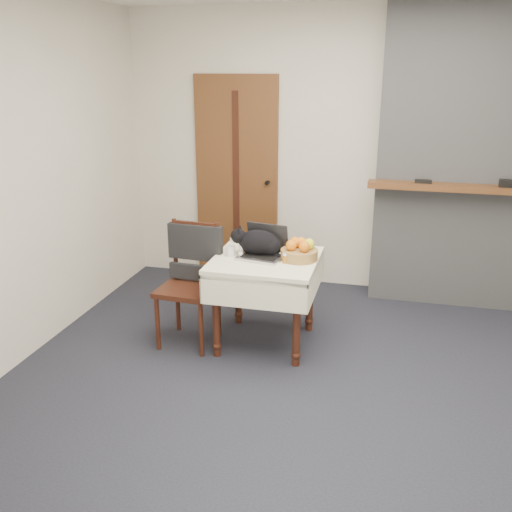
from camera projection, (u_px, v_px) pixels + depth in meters
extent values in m
plane|color=black|center=(329.00, 390.00, 3.83)|extent=(4.50, 4.50, 0.00)
cube|color=beige|center=(362.00, 154.00, 5.26)|extent=(4.50, 0.02, 2.60)
cube|color=beige|center=(12.00, 183.00, 3.94)|extent=(0.02, 4.00, 2.60)
cube|color=brown|center=(237.00, 180.00, 5.61)|extent=(0.82, 0.05, 2.00)
cube|color=#36130E|center=(236.00, 181.00, 5.58)|extent=(0.06, 0.01, 1.70)
cylinder|color=black|center=(267.00, 183.00, 5.49)|extent=(0.04, 0.06, 0.04)
cube|color=gray|center=(466.00, 160.00, 4.91)|extent=(1.50, 0.30, 2.60)
cube|color=brown|center=(466.00, 188.00, 4.75)|extent=(1.62, 0.18, 0.05)
cube|color=black|center=(423.00, 181.00, 4.82)|extent=(0.14, 0.04, 0.03)
cube|color=black|center=(506.00, 183.00, 4.67)|extent=(0.10, 0.07, 0.06)
cylinder|color=#36130E|center=(216.00, 316.00, 4.19)|extent=(0.06, 0.06, 0.64)
sphere|color=#36130E|center=(217.00, 346.00, 4.27)|extent=(0.07, 0.07, 0.07)
cylinder|color=#36130E|center=(297.00, 325.00, 4.05)|extent=(0.06, 0.06, 0.64)
sphere|color=#36130E|center=(296.00, 355.00, 4.13)|extent=(0.07, 0.07, 0.07)
cylinder|color=#36130E|center=(238.00, 287.00, 4.74)|extent=(0.06, 0.06, 0.64)
sphere|color=#36130E|center=(239.00, 314.00, 4.82)|extent=(0.07, 0.07, 0.07)
cylinder|color=#36130E|center=(310.00, 294.00, 4.60)|extent=(0.06, 0.06, 0.64)
sphere|color=#36130E|center=(309.00, 321.00, 4.68)|extent=(0.07, 0.07, 0.07)
cube|color=white|center=(265.00, 262.00, 4.28)|extent=(0.78, 0.78, 0.06)
cube|color=white|center=(253.00, 294.00, 3.97)|extent=(0.78, 0.01, 0.22)
cube|color=white|center=(276.00, 260.00, 4.67)|extent=(0.78, 0.01, 0.22)
cube|color=white|center=(217.00, 271.00, 4.41)|extent=(0.01, 0.78, 0.22)
cube|color=white|center=(316.00, 280.00, 4.23)|extent=(0.01, 0.78, 0.22)
cube|color=#B7B7BC|center=(261.00, 257.00, 4.26)|extent=(0.36, 0.28, 0.02)
cube|color=black|center=(261.00, 256.00, 4.25)|extent=(0.29, 0.20, 0.00)
cube|color=black|center=(268.00, 237.00, 4.34)|extent=(0.33, 0.12, 0.22)
cube|color=#95B7DB|center=(268.00, 237.00, 4.34)|extent=(0.30, 0.10, 0.20)
ellipsoid|color=black|center=(259.00, 243.00, 4.30)|extent=(0.34, 0.22, 0.20)
ellipsoid|color=black|center=(272.00, 246.00, 4.30)|extent=(0.18, 0.20, 0.16)
sphere|color=black|center=(238.00, 236.00, 4.31)|extent=(0.13, 0.13, 0.12)
ellipsoid|color=white|center=(233.00, 239.00, 4.32)|extent=(0.06, 0.07, 0.06)
ellipsoid|color=white|center=(242.00, 247.00, 4.33)|extent=(0.06, 0.07, 0.08)
cone|color=black|center=(239.00, 230.00, 4.25)|extent=(0.04, 0.05, 0.05)
cone|color=black|center=(240.00, 228.00, 4.32)|extent=(0.04, 0.05, 0.05)
cylinder|color=black|center=(280.00, 256.00, 4.25)|extent=(0.18, 0.07, 0.03)
sphere|color=white|center=(241.00, 254.00, 4.31)|extent=(0.04, 0.04, 0.04)
sphere|color=white|center=(242.00, 251.00, 4.38)|extent=(0.04, 0.04, 0.04)
cylinder|color=silver|center=(230.00, 251.00, 4.32)|extent=(0.07, 0.07, 0.08)
cylinder|color=#B06515|center=(285.00, 259.00, 4.16)|extent=(0.03, 0.03, 0.06)
cylinder|color=white|center=(285.00, 254.00, 4.15)|extent=(0.04, 0.04, 0.01)
cylinder|color=#AA7744|center=(299.00, 254.00, 4.23)|extent=(0.28, 0.28, 0.08)
sphere|color=orange|center=(291.00, 245.00, 4.19)|extent=(0.08, 0.08, 0.08)
sphere|color=orange|center=(304.00, 247.00, 4.16)|extent=(0.08, 0.08, 0.08)
sphere|color=orange|center=(301.00, 242.00, 4.26)|extent=(0.08, 0.08, 0.08)
sphere|color=#F8FF29|center=(309.00, 244.00, 4.22)|extent=(0.08, 0.08, 0.08)
sphere|color=orange|center=(295.00, 242.00, 4.26)|extent=(0.08, 0.08, 0.08)
cube|color=black|center=(288.00, 256.00, 4.31)|extent=(0.13, 0.09, 0.01)
cube|color=#36130E|center=(188.00, 289.00, 4.36)|extent=(0.44, 0.44, 0.04)
cylinder|color=#36130E|center=(157.00, 322.00, 4.32)|extent=(0.04, 0.04, 0.45)
cylinder|color=#36130E|center=(201.00, 329.00, 4.21)|extent=(0.04, 0.04, 0.45)
cylinder|color=#36130E|center=(178.00, 305.00, 4.64)|extent=(0.04, 0.04, 0.45)
cylinder|color=#36130E|center=(219.00, 310.00, 4.54)|extent=(0.04, 0.04, 0.45)
cylinder|color=#36130E|center=(175.00, 249.00, 4.49)|extent=(0.04, 0.04, 0.50)
cylinder|color=#36130E|center=(217.00, 254.00, 4.39)|extent=(0.04, 0.04, 0.50)
cube|color=#36130E|center=(196.00, 239.00, 4.41)|extent=(0.36, 0.05, 0.28)
cube|color=black|center=(195.00, 242.00, 4.40)|extent=(0.44, 0.09, 0.28)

